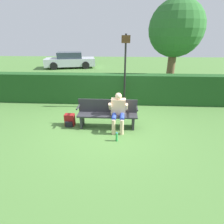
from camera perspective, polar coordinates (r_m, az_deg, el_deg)
ground_plane at (r=5.58m, az=-1.48°, el=-4.86°), size 40.00×40.00×0.00m
hedge_back at (r=7.41m, az=-0.14°, el=7.58°), size 12.00×0.56×1.22m
park_bench at (r=5.44m, az=-1.48°, el=-0.36°), size 1.84×0.42×0.86m
person_seated at (r=5.23m, az=2.03°, el=0.67°), size 0.57×0.63×1.12m
backpack at (r=5.76m, az=-13.63°, el=-2.62°), size 0.30×0.27×0.38m
water_bottle at (r=4.82m, az=1.56°, el=-8.15°), size 0.07×0.07×0.26m
signpost at (r=6.70m, az=4.27°, el=13.71°), size 0.31×0.09×2.73m
parked_car at (r=16.61m, az=-13.52°, el=16.10°), size 4.59×2.77×1.35m
tree at (r=8.72m, az=20.14°, el=23.91°), size 2.34×2.34×4.11m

